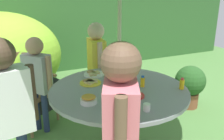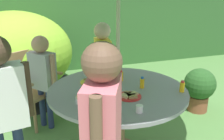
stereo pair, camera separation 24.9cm
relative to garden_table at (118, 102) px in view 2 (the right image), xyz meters
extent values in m
cube|color=#33602D|center=(0.00, 3.32, 0.42)|extent=(9.00, 0.70, 2.04)
cylinder|color=brown|center=(0.00, 0.00, -0.24)|extent=(0.16, 0.16, 0.71)
cylinder|color=gray|center=(0.00, 0.00, 0.13)|extent=(1.38, 1.38, 0.03)
cylinder|color=#B7AD8C|center=(0.00, 0.00, 0.46)|extent=(0.04, 0.04, 2.12)
cylinder|color=#93704C|center=(-0.82, 0.67, -0.40)|extent=(0.04, 0.04, 0.40)
cylinder|color=#93704C|center=(-0.44, 0.96, -0.40)|extent=(0.04, 0.04, 0.40)
cylinder|color=#93704C|center=(-1.09, 1.03, -0.40)|extent=(0.04, 0.04, 0.40)
cylinder|color=#93704C|center=(-0.71, 1.32, -0.40)|extent=(0.04, 0.04, 0.40)
cube|color=#93704C|center=(-0.77, 1.00, -0.18)|extent=(0.71, 0.70, 0.04)
cube|color=#93704C|center=(-0.90, 1.18, 0.09)|extent=(0.43, 0.34, 0.49)
cube|color=#93704C|center=(-0.95, 0.85, 0.04)|extent=(0.33, 0.41, 0.03)
cube|color=#93704C|center=(-0.58, 1.14, 0.04)|extent=(0.33, 0.41, 0.03)
ellipsoid|color=#8CC633|center=(-1.03, 2.11, 0.09)|extent=(2.26, 2.37, 1.37)
cylinder|color=black|center=(-1.03, 2.11, -0.59)|extent=(2.45, 2.45, 0.01)
cylinder|color=brown|center=(1.44, 0.54, -0.49)|extent=(0.28, 0.28, 0.22)
sphere|color=#285623|center=(1.44, 0.54, -0.19)|extent=(0.44, 0.44, 0.44)
cylinder|color=navy|center=(0.12, 0.98, -0.31)|extent=(0.08, 0.08, 0.58)
cylinder|color=navy|center=(0.11, 0.84, -0.31)|extent=(0.08, 0.08, 0.58)
cube|color=yellow|center=(0.12, 0.91, 0.23)|extent=(0.22, 0.36, 0.49)
cylinder|color=#D8B293|center=(0.14, 1.10, 0.25)|extent=(0.06, 0.06, 0.44)
cylinder|color=#D8B293|center=(0.09, 0.72, 0.25)|extent=(0.06, 0.06, 0.44)
sphere|color=#D8B293|center=(0.12, 0.91, 0.58)|extent=(0.22, 0.22, 0.22)
cylinder|color=navy|center=(-0.72, 0.84, -0.33)|extent=(0.07, 0.07, 0.53)
cylinder|color=navy|center=(-0.63, 0.74, -0.33)|extent=(0.07, 0.07, 0.53)
cube|color=#99999E|center=(-0.67, 0.79, 0.16)|extent=(0.33, 0.34, 0.45)
cylinder|color=tan|center=(-0.79, 0.92, 0.18)|extent=(0.06, 0.06, 0.40)
cylinder|color=tan|center=(-0.56, 0.66, 0.18)|extent=(0.06, 0.06, 0.40)
sphere|color=tan|center=(-0.67, 0.79, 0.49)|extent=(0.20, 0.20, 0.20)
cube|color=white|center=(-1.03, -0.16, 0.28)|extent=(0.38, 0.25, 0.52)
cylinder|color=#4C3828|center=(-0.84, -0.13, 0.31)|extent=(0.07, 0.07, 0.47)
cube|color=#EA727F|center=(-0.40, -0.83, 0.31)|extent=(0.34, 0.42, 0.54)
cylinder|color=brown|center=(-0.49, -1.01, 0.34)|extent=(0.07, 0.07, 0.48)
cylinder|color=brown|center=(-0.31, -0.64, 0.34)|extent=(0.07, 0.07, 0.48)
sphere|color=brown|center=(-0.40, -0.83, 0.70)|extent=(0.24, 0.24, 0.24)
cylinder|color=white|center=(-0.38, -0.18, 0.17)|extent=(0.15, 0.15, 0.05)
ellipsoid|color=gold|center=(-0.38, -0.18, 0.21)|extent=(0.12, 0.12, 0.04)
cylinder|color=white|center=(-0.07, 0.49, 0.16)|extent=(0.25, 0.25, 0.01)
cube|color=tan|center=(-0.06, 0.49, 0.17)|extent=(0.08, 0.08, 0.02)
cube|color=#9E7547|center=(-0.10, 0.54, 0.17)|extent=(0.08, 0.08, 0.02)
cube|color=tan|center=(-0.11, 0.45, 0.17)|extent=(0.09, 0.09, 0.02)
cylinder|color=yellow|center=(-0.21, 0.25, 0.16)|extent=(0.23, 0.23, 0.01)
cube|color=tan|center=(-0.17, 0.25, 0.17)|extent=(0.10, 0.10, 0.02)
cube|color=#9E7547|center=(-0.23, 0.28, 0.17)|extent=(0.09, 0.09, 0.02)
cube|color=tan|center=(-0.22, 0.23, 0.17)|extent=(0.12, 0.12, 0.02)
cylinder|color=red|center=(0.04, -0.22, 0.16)|extent=(0.22, 0.22, 0.01)
cube|color=tan|center=(0.08, -0.20, 0.17)|extent=(0.08, 0.08, 0.02)
cube|color=#9E7547|center=(0.03, -0.18, 0.17)|extent=(0.09, 0.09, 0.02)
cube|color=tan|center=(0.00, -0.22, 0.17)|extent=(0.12, 0.12, 0.02)
cube|color=#9E7547|center=(0.05, -0.26, 0.17)|extent=(0.09, 0.09, 0.02)
cylinder|color=yellow|center=(0.24, -0.05, 0.20)|extent=(0.04, 0.04, 0.10)
cylinder|color=blue|center=(0.24, -0.05, 0.26)|extent=(0.03, 0.03, 0.02)
cylinder|color=yellow|center=(0.11, 0.20, 0.20)|extent=(0.06, 0.06, 0.10)
cylinder|color=red|center=(0.11, 0.20, 0.26)|extent=(0.04, 0.04, 0.02)
cylinder|color=yellow|center=(0.09, 0.39, 0.20)|extent=(0.06, 0.06, 0.09)
cylinder|color=green|center=(0.09, 0.39, 0.25)|extent=(0.04, 0.04, 0.02)
cylinder|color=yellow|center=(0.56, -0.27, 0.20)|extent=(0.05, 0.05, 0.10)
cylinder|color=red|center=(0.56, -0.27, 0.26)|extent=(0.03, 0.03, 0.02)
cylinder|color=white|center=(0.00, -0.51, 0.18)|extent=(0.06, 0.06, 0.06)
camera|label=1|loc=(-1.00, -2.02, 1.10)|focal=39.20mm
camera|label=2|loc=(-0.77, -2.11, 1.10)|focal=39.20mm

